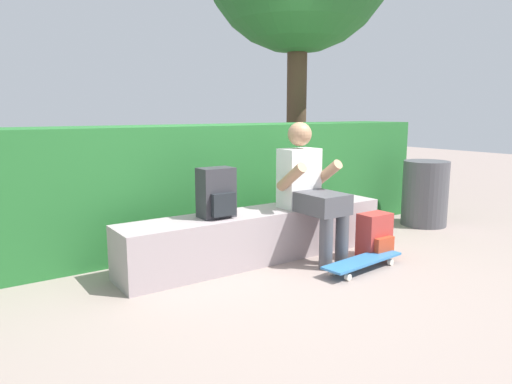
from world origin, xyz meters
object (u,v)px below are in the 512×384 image
at_px(person_skater, 310,187).
at_px(trash_bin, 425,193).
at_px(backpack_on_bench, 217,193).
at_px(bench_main, 259,235).
at_px(skateboard_near_person, 363,261).
at_px(backpack_on_ground, 375,237).

distance_m(person_skater, trash_bin, 1.90).
bearing_deg(backpack_on_bench, bench_main, 1.28).
xyz_separation_m(bench_main, backpack_on_bench, (-0.42, -0.01, 0.41)).
bearing_deg(person_skater, bench_main, 151.26).
bearing_deg(bench_main, person_skater, -28.74).
bearing_deg(backpack_on_bench, trash_bin, -0.34).
height_order(bench_main, person_skater, person_skater).
height_order(person_skater, skateboard_near_person, person_skater).
height_order(skateboard_near_person, backpack_on_bench, backpack_on_bench).
bearing_deg(trash_bin, backpack_on_ground, -159.40).
height_order(skateboard_near_person, trash_bin, trash_bin).
height_order(person_skater, trash_bin, person_skater).
relative_size(person_skater, trash_bin, 1.62).
distance_m(bench_main, skateboard_near_person, 0.90).
xyz_separation_m(person_skater, skateboard_near_person, (0.14, -0.51, -0.56)).
xyz_separation_m(bench_main, skateboard_near_person, (0.52, -0.72, -0.14)).
bearing_deg(skateboard_near_person, backpack_on_ground, 26.63).
bearing_deg(bench_main, skateboard_near_person, -54.02).
xyz_separation_m(bench_main, trash_bin, (2.25, -0.03, 0.15)).
relative_size(bench_main, skateboard_near_person, 3.05).
bearing_deg(bench_main, backpack_on_bench, -178.72).
distance_m(skateboard_near_person, backpack_on_bench, 1.30).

